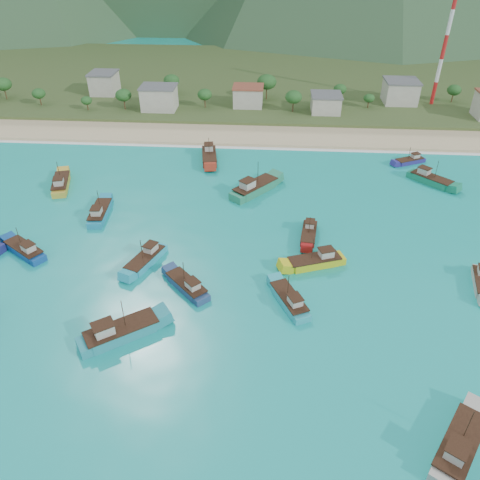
# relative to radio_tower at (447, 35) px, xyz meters

# --- Properties ---
(ground) EXTENTS (600.00, 600.00, 0.00)m
(ground) POSITION_rel_radio_tower_xyz_m (-58.22, -108.00, -23.67)
(ground) COLOR #0D9580
(ground) RESTS_ON ground
(beach) EXTENTS (400.00, 18.00, 1.20)m
(beach) POSITION_rel_radio_tower_xyz_m (-58.22, -29.00, -23.67)
(beach) COLOR beige
(beach) RESTS_ON ground
(land) EXTENTS (400.00, 110.00, 2.40)m
(land) POSITION_rel_radio_tower_xyz_m (-58.22, 32.00, -23.67)
(land) COLOR #385123
(land) RESTS_ON ground
(surf_line) EXTENTS (400.00, 2.50, 0.08)m
(surf_line) POSITION_rel_radio_tower_xyz_m (-58.22, -38.50, -23.67)
(surf_line) COLOR white
(surf_line) RESTS_ON ground
(village) EXTENTS (212.71, 25.93, 7.59)m
(village) POSITION_rel_radio_tower_xyz_m (-41.21, -5.77, -18.76)
(village) COLOR beige
(village) RESTS_ON ground
(vegetation) EXTENTS (274.76, 25.33, 8.82)m
(vegetation) POSITION_rel_radio_tower_xyz_m (-62.97, -4.38, -18.68)
(vegetation) COLOR #235623
(vegetation) RESTS_ON ground
(radio_tower) EXTENTS (1.20, 1.20, 44.14)m
(radio_tower) POSITION_rel_radio_tower_xyz_m (0.00, 0.00, 0.00)
(radio_tower) COLOR red
(radio_tower) RESTS_ON ground
(boat_1) EXTENTS (5.38, 12.51, 7.15)m
(boat_1) POSITION_rel_radio_tower_xyz_m (-70.98, -47.72, -22.76)
(boat_1) COLOR #A12C1A
(boat_1) RESTS_ON ground
(boat_2) EXTENTS (10.33, 10.19, 6.62)m
(boat_2) POSITION_rel_radio_tower_xyz_m (-15.12, -57.34, -22.86)
(boat_2) COLOR #14805B
(boat_2) RESTS_ON ground
(boat_4) EXTENTS (11.32, 6.65, 6.42)m
(boat_4) POSITION_rel_radio_tower_xyz_m (-45.47, -93.00, -22.89)
(boat_4) COLOR gold
(boat_4) RESTS_ON ground
(boat_5) EXTENTS (10.20, 8.35, 6.08)m
(boat_5) POSITION_rel_radio_tower_xyz_m (-101.18, -93.14, -22.96)
(boat_5) COLOR navy
(boat_5) RESTS_ON ground
(boat_6) EXTENTS (6.30, 11.81, 6.70)m
(boat_6) POSITION_rel_radio_tower_xyz_m (-104.80, -65.79, -22.84)
(boat_6) COLOR gold
(boat_6) RESTS_ON ground
(boat_11) EXTENTS (3.94, 9.57, 5.49)m
(boat_11) POSITION_rel_radio_tower_xyz_m (-46.18, -83.48, -23.06)
(boat_11) COLOR maroon
(boat_11) RESTS_ON ground
(boat_12) EXTENTS (12.37, 10.17, 7.39)m
(boat_12) POSITION_rel_radio_tower_xyz_m (-76.58, -113.53, -22.72)
(boat_12) COLOR teal
(boat_12) RESTS_ON ground
(boat_13) EXTENTS (6.64, 10.68, 6.08)m
(boat_13) POSITION_rel_radio_tower_xyz_m (-77.18, -94.50, -22.96)
(boat_13) COLOR #239EB9
(boat_13) RESTS_ON ground
(boat_15) EXTENTS (9.60, 11.78, 7.02)m
(boat_15) POSITION_rel_radio_tower_xyz_m (-30.62, -129.23, -22.79)
(boat_15) COLOR #AEAA9D
(boat_15) RESTS_ON ground
(boat_18) EXTENTS (3.98, 10.92, 6.33)m
(boat_18) POSITION_rel_radio_tower_xyz_m (-91.15, -78.38, -22.91)
(boat_18) COLOR teal
(boat_18) RESTS_ON ground
(boat_20) EXTENTS (8.90, 9.19, 5.84)m
(boat_20) POSITION_rel_radio_tower_xyz_m (-68.19, -101.51, -23.00)
(boat_20) COLOR navy
(boat_20) RESTS_ON ground
(boat_22) EXTENTS (11.63, 12.89, 7.94)m
(boat_22) POSITION_rel_radio_tower_xyz_m (-58.00, -65.19, -22.62)
(boat_22) COLOR #23815E
(boat_22) RESTS_ON ground
(boat_28) EXTENTS (8.73, 5.91, 5.01)m
(boat_28) POSITION_rel_radio_tower_xyz_m (-17.48, -45.92, -23.15)
(boat_28) COLOR navy
(boat_28) RESTS_ON ground
(boat_30) EXTENTS (7.00, 10.28, 5.90)m
(boat_30) POSITION_rel_radio_tower_xyz_m (-50.49, -104.10, -22.99)
(boat_30) COLOR teal
(boat_30) RESTS_ON ground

